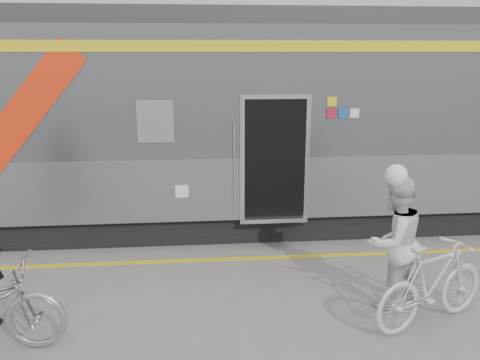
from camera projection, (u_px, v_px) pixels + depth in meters
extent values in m
plane|color=slate|center=(194.00, 329.00, 6.33)|extent=(90.00, 90.00, 0.00)
cube|color=black|center=(154.00, 210.00, 10.26)|extent=(24.00, 2.70, 0.50)
cube|color=#9EA0A5|center=(153.00, 172.00, 10.06)|extent=(24.00, 3.00, 1.10)
cube|color=#5C5F63|center=(149.00, 88.00, 9.66)|extent=(24.00, 3.00, 2.20)
cube|color=#38383A|center=(146.00, 19.00, 9.35)|extent=(24.00, 2.64, 0.30)
cube|color=yellow|center=(139.00, 46.00, 8.02)|extent=(24.00, 0.02, 0.18)
cube|color=red|center=(28.00, 107.00, 8.08)|extent=(1.96, 0.01, 2.19)
cube|color=black|center=(155.00, 121.00, 8.33)|extent=(0.55, 0.02, 0.65)
cube|color=black|center=(273.00, 158.00, 8.89)|extent=(1.05, 0.45, 2.10)
cube|color=silver|center=(275.00, 161.00, 8.68)|extent=(1.20, 0.02, 2.25)
cylinder|color=silver|center=(234.00, 162.00, 8.60)|extent=(0.04, 0.04, 1.40)
cube|color=silver|center=(274.00, 219.00, 8.90)|extent=(1.05, 0.25, 0.06)
cube|color=yellow|center=(332.00, 101.00, 8.52)|extent=(0.16, 0.01, 0.16)
cube|color=#B71430|center=(331.00, 113.00, 8.57)|extent=(0.16, 0.01, 0.16)
cube|color=#1856A1|center=(343.00, 113.00, 8.59)|extent=(0.16, 0.01, 0.16)
cube|color=silver|center=(354.00, 113.00, 8.61)|extent=(0.16, 0.01, 0.16)
cube|color=silver|center=(182.00, 191.00, 8.65)|extent=(0.22, 0.01, 0.22)
cube|color=yellow|center=(193.00, 260.00, 8.41)|extent=(24.00, 0.12, 0.01)
imported|color=silver|center=(394.00, 242.00, 6.74)|extent=(1.07, 0.97, 1.80)
imported|color=silver|center=(432.00, 284.00, 6.33)|extent=(1.87, 1.19, 1.09)
sphere|color=white|center=(400.00, 165.00, 6.49)|extent=(0.29, 0.29, 0.29)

